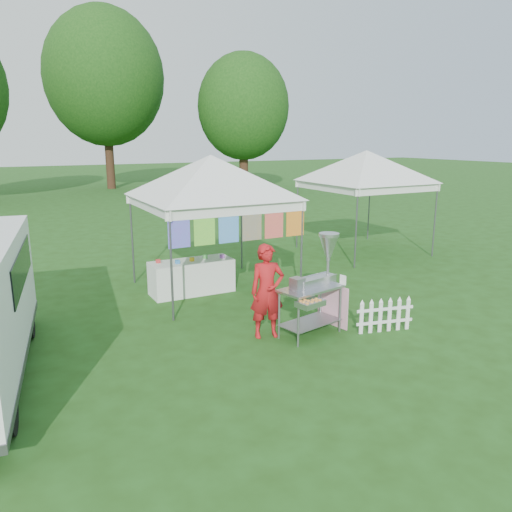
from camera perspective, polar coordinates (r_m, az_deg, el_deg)
ground at (r=8.41m, az=4.65°, el=-10.15°), size 120.00×120.00×0.00m
canopy_main at (r=10.83m, az=-5.20°, el=11.38°), size 4.24×4.24×3.45m
canopy_right at (r=15.03m, az=12.54°, el=11.68°), size 4.24×4.24×3.45m
tree_mid at (r=35.43m, az=-16.95°, el=18.95°), size 7.60×7.60×11.52m
tree_right at (r=31.87m, az=-1.45°, el=16.66°), size 5.60×5.60×8.42m
donut_cart at (r=8.65m, az=7.20°, el=-2.35°), size 1.27×1.08×1.74m
vendor at (r=8.48m, az=1.28°, el=-4.05°), size 0.67×0.51×1.63m
picket_fence at (r=9.14m, az=14.51°, el=-6.67°), size 1.06×0.28×0.56m
display_table at (r=11.08m, az=-7.35°, el=-2.37°), size 1.80×0.70×0.73m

